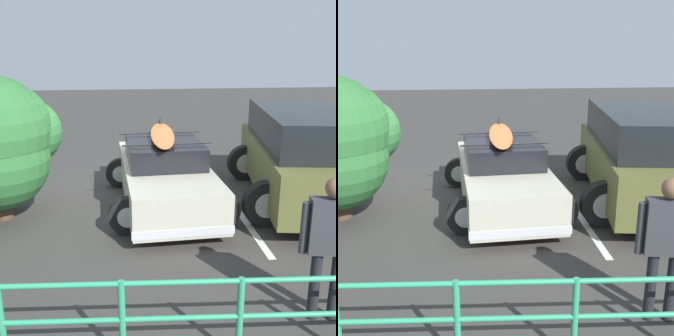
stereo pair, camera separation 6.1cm
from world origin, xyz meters
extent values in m
cube|color=#383533|center=(0.00, 0.00, -0.01)|extent=(44.00, 44.00, 0.02)
cube|color=silver|center=(-1.99, 0.69, 0.00)|extent=(0.12, 4.89, 0.00)
cube|color=#B7B29E|center=(-0.60, 0.69, 0.53)|extent=(1.79, 4.10, 0.70)
cube|color=black|center=(-0.60, 0.53, 1.09)|extent=(1.50, 2.00, 0.43)
cube|color=silver|center=(-0.69, 2.66, 0.30)|extent=(1.64, 0.18, 0.14)
cube|color=silver|center=(-0.51, -1.28, 0.30)|extent=(1.64, 0.18, 0.14)
cylinder|color=black|center=(-1.48, 1.90, 0.33)|extent=(0.66, 0.18, 0.66)
cylinder|color=#B7B7BC|center=(-1.48, 1.90, 0.33)|extent=(0.36, 0.19, 0.36)
cylinder|color=black|center=(0.16, 1.98, 0.33)|extent=(0.66, 0.18, 0.66)
cylinder|color=#B7B7BC|center=(0.16, 1.98, 0.33)|extent=(0.36, 0.19, 0.36)
cylinder|color=black|center=(-1.36, -0.59, 0.33)|extent=(0.66, 0.18, 0.66)
cylinder|color=#B7B7BC|center=(-1.36, -0.59, 0.33)|extent=(0.36, 0.19, 0.36)
cylinder|color=black|center=(0.27, -0.52, 0.33)|extent=(0.66, 0.18, 0.66)
cylinder|color=#B7B7BC|center=(0.27, -0.52, 0.33)|extent=(0.36, 0.19, 0.36)
cylinder|color=black|center=(-0.62, 1.06, 1.35)|extent=(1.68, 0.11, 0.03)
cylinder|color=black|center=(-0.57, 0.00, 1.35)|extent=(1.68, 0.11, 0.03)
ellipsoid|color=orange|center=(-0.58, 0.47, 1.41)|extent=(0.60, 2.49, 0.09)
cone|color=black|center=(-0.63, -0.52, 1.52)|extent=(0.10, 0.10, 0.14)
cube|color=brown|center=(-3.38, 0.71, 0.74)|extent=(2.43, 4.68, 0.94)
cube|color=black|center=(-3.38, 0.71, 1.55)|extent=(2.14, 3.69, 0.68)
cylinder|color=black|center=(-3.73, -1.60, 0.84)|extent=(0.76, 0.29, 0.74)
cylinder|color=black|center=(-2.28, 1.90, 0.41)|extent=(0.83, 0.22, 0.83)
cylinder|color=#B7B7BC|center=(-2.28, 1.90, 0.41)|extent=(0.45, 0.23, 0.45)
cylinder|color=black|center=(-4.49, -0.48, 0.41)|extent=(0.83, 0.22, 0.83)
cylinder|color=#B7B7BC|center=(-4.49, -0.48, 0.41)|extent=(0.45, 0.23, 0.45)
cylinder|color=black|center=(-2.67, -0.75, 0.41)|extent=(0.83, 0.22, 0.83)
cylinder|color=#B7B7BC|center=(-2.67, -0.75, 0.41)|extent=(0.45, 0.23, 0.45)
cylinder|color=black|center=(-2.19, 4.58, 0.43)|extent=(0.13, 0.13, 0.86)
cylinder|color=black|center=(-1.96, 4.54, 0.43)|extent=(0.13, 0.13, 0.86)
cube|color=#333338|center=(-2.07, 4.56, 1.18)|extent=(0.53, 0.29, 0.65)
sphere|color=brown|center=(-2.07, 4.56, 1.64)|extent=(0.23, 0.23, 0.23)
cylinder|color=#333338|center=(-1.78, 4.51, 1.16)|extent=(0.09, 0.09, 0.61)
cylinder|color=#2D9366|center=(-0.90, 5.13, 0.48)|extent=(0.07, 0.07, 0.95)
cylinder|color=#2D9366|center=(0.27, 5.06, 0.48)|extent=(0.07, 0.07, 0.95)
cylinder|color=#2D9366|center=(1.44, 4.98, 0.48)|extent=(0.07, 0.07, 0.95)
cylinder|color=#2D9366|center=(-0.31, 5.10, 0.93)|extent=(8.17, 0.58, 0.06)
cylinder|color=#2D9366|center=(-0.31, 5.10, 0.53)|extent=(8.17, 0.58, 0.06)
cylinder|color=#4C3828|center=(2.46, 1.03, 0.29)|extent=(0.36, 0.36, 0.58)
sphere|color=#2D6B33|center=(2.01, 0.42, 1.50)|extent=(1.28, 1.28, 1.28)
sphere|color=#2D6B33|center=(2.23, 0.91, 1.75)|extent=(1.48, 1.48, 1.48)
camera|label=1|loc=(0.22, 8.63, 3.13)|focal=45.00mm
camera|label=2|loc=(0.15, 8.64, 3.13)|focal=45.00mm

